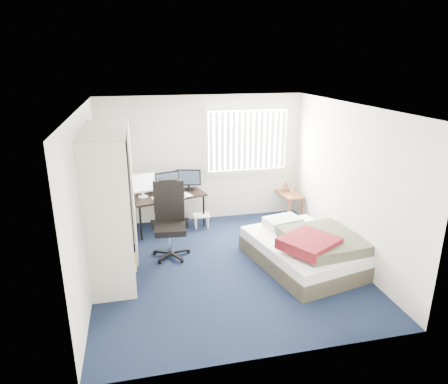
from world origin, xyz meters
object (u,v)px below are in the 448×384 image
Objects in this scene: desk at (167,192)px; bed at (307,249)px; office_chair at (170,227)px; nightstand at (288,195)px.

bed is (2.03, -1.97, -0.45)m from desk.
office_chair is at bearing -92.85° from desk.
desk is 0.71× the size of bed.
office_chair is 0.60× the size of bed.
nightstand reaches higher than bed.
desk is 2.52m from nightstand.
office_chair is at bearing 158.24° from bed.
desk is at bearing 135.86° from bed.
desk is 1.95× the size of nightstand.
desk is 1.16m from office_chair.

